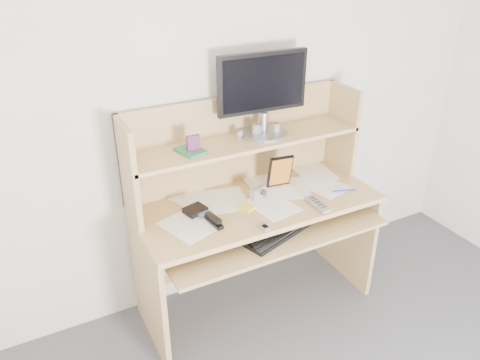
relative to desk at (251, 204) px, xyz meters
name	(u,v)px	position (x,y,z in m)	size (l,w,h in m)	color
back_wall	(232,102)	(0.00, 0.24, 0.56)	(3.60, 0.04, 2.50)	white
desk	(251,204)	(0.00, 0.00, 0.00)	(1.40, 0.70, 1.30)	#D9B46F
paper_clutter	(258,201)	(0.00, -0.08, 0.06)	(1.32, 0.54, 0.01)	white
keyboard	(279,230)	(0.02, -0.28, -0.03)	(0.51, 0.31, 0.03)	black
tv_remote	(318,204)	(0.27, -0.28, 0.07)	(0.05, 0.19, 0.02)	gray
flip_phone	(264,226)	(-0.11, -0.34, 0.07)	(0.04, 0.08, 0.02)	#B0AFB2
stapler	(214,220)	(-0.32, -0.18, 0.08)	(0.04, 0.14, 0.04)	black
wallet	(195,210)	(-0.37, -0.03, 0.08)	(0.11, 0.09, 0.03)	black
sticky_note_pad	(246,208)	(-0.10, -0.12, 0.06)	(0.08, 0.08, 0.01)	gold
digital_camera	(258,192)	(0.02, -0.04, 0.09)	(0.10, 0.04, 0.06)	#B3B3B6
game_case	(280,171)	(0.20, 0.01, 0.17)	(0.15, 0.02, 0.21)	black
blue_pen	(344,190)	(0.51, -0.22, 0.07)	(0.01, 0.01, 0.15)	#1B1CCB
card_box	(193,144)	(-0.33, 0.04, 0.44)	(0.07, 0.02, 0.10)	maroon
shelf_book	(190,151)	(-0.35, 0.05, 0.39)	(0.12, 0.16, 0.02)	#2E744A
chip_stack_a	(258,130)	(0.09, 0.09, 0.42)	(0.05, 0.05, 0.06)	black
chip_stack_b	(256,130)	(0.07, 0.08, 0.42)	(0.05, 0.05, 0.07)	silver
chip_stack_c	(239,134)	(-0.02, 0.11, 0.41)	(0.04, 0.04, 0.05)	black
chip_stack_d	(276,129)	(0.19, 0.05, 0.42)	(0.04, 0.04, 0.07)	white
monitor	(263,91)	(0.13, 0.11, 0.64)	(0.54, 0.27, 0.47)	#98999D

